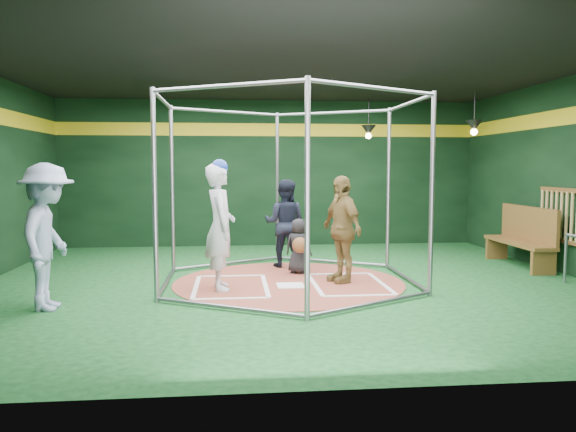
{
  "coord_description": "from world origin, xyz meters",
  "views": [
    {
      "loc": [
        -0.92,
        -9.1,
        1.91
      ],
      "look_at": [
        0.0,
        0.1,
        1.1
      ],
      "focal_mm": 35.0,
      "sensor_mm": 36.0,
      "label": 1
    }
  ],
  "objects": [
    {
      "name": "umpire",
      "position": [
        0.08,
        1.47,
        0.84
      ],
      "size": [
        0.96,
        0.84,
        1.66
      ],
      "primitive_type": "imported",
      "rotation": [
        0.0,
        0.0,
        2.84
      ],
      "color": "black",
      "rests_on": "clay_disc"
    },
    {
      "name": "clay_disc",
      "position": [
        0.0,
        0.0,
        0.01
      ],
      "size": [
        3.8,
        3.8,
        0.01
      ],
      "primitive_type": "cylinder",
      "color": "brown",
      "rests_on": "ground"
    },
    {
      "name": "bystander_blue",
      "position": [
        -3.38,
        -1.39,
        0.98
      ],
      "size": [
        0.77,
        1.29,
        1.97
      ],
      "primitive_type": "imported",
      "rotation": [
        0.0,
        0.0,
        1.6
      ],
      "color": "#8F9FBE",
      "rests_on": "ground"
    },
    {
      "name": "batter_box_right",
      "position": [
        0.95,
        -0.25,
        0.02
      ],
      "size": [
        1.17,
        1.77,
        0.01
      ],
      "color": "white",
      "rests_on": "clay_disc"
    },
    {
      "name": "visitor_leopard",
      "position": [
        0.87,
        -0.04,
        0.89
      ],
      "size": [
        0.77,
        1.12,
        1.76
      ],
      "primitive_type": "imported",
      "rotation": [
        0.0,
        0.0,
        -1.2
      ],
      "color": "#A78947",
      "rests_on": "clay_disc"
    },
    {
      "name": "batting_cage",
      "position": [
        -0.0,
        -0.0,
        1.5
      ],
      "size": [
        4.05,
        4.67,
        3.0
      ],
      "color": "gray",
      "rests_on": "ground"
    },
    {
      "name": "pendant_lamp_near",
      "position": [
        2.2,
        3.6,
        2.74
      ],
      "size": [
        0.34,
        0.34,
        0.9
      ],
      "color": "black",
      "rests_on": "room_shell"
    },
    {
      "name": "dugout_bench",
      "position": [
        4.64,
        1.09,
        0.59
      ],
      "size": [
        0.46,
        1.99,
        1.16
      ],
      "color": "brown",
      "rests_on": "ground"
    },
    {
      "name": "batter_figure",
      "position": [
        -1.11,
        -0.42,
        1.01
      ],
      "size": [
        0.55,
        0.76,
        2.02
      ],
      "color": "silver",
      "rests_on": "clay_disc"
    },
    {
      "name": "bat_rack",
      "position": [
        4.93,
        0.4,
        1.05
      ],
      "size": [
        0.07,
        1.25,
        0.98
      ],
      "color": "brown",
      "rests_on": "room_shell"
    },
    {
      "name": "batter_box_left",
      "position": [
        -0.95,
        -0.25,
        0.02
      ],
      "size": [
        1.17,
        1.77,
        0.01
      ],
      "color": "white",
      "rests_on": "clay_disc"
    },
    {
      "name": "room_shell",
      "position": [
        0.0,
        0.01,
        1.75
      ],
      "size": [
        10.1,
        9.1,
        3.53
      ],
      "color": "#0D3C16",
      "rests_on": "ground"
    },
    {
      "name": "home_plate",
      "position": [
        0.0,
        -0.3,
        0.02
      ],
      "size": [
        0.43,
        0.43,
        0.01
      ],
      "primitive_type": "cube",
      "color": "white",
      "rests_on": "clay_disc"
    },
    {
      "name": "catcher_figure",
      "position": [
        0.25,
        0.74,
        0.51
      ],
      "size": [
        0.57,
        0.63,
        0.98
      ],
      "color": "black",
      "rests_on": "clay_disc"
    },
    {
      "name": "pendant_lamp_far",
      "position": [
        4.0,
        2.0,
        2.74
      ],
      "size": [
        0.34,
        0.34,
        0.9
      ],
      "color": "black",
      "rests_on": "room_shell"
    }
  ]
}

